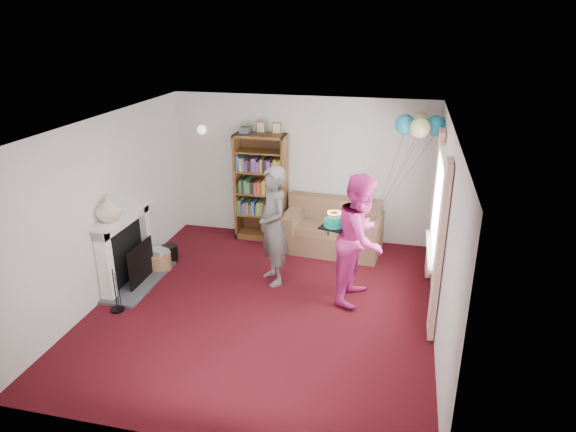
% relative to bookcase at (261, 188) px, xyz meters
% --- Properties ---
extents(ground, '(5.00, 5.00, 0.00)m').
position_rel_bookcase_xyz_m(ground, '(0.68, -2.30, -0.92)').
color(ground, black).
rests_on(ground, ground).
extents(wall_back, '(4.50, 0.02, 2.50)m').
position_rel_bookcase_xyz_m(wall_back, '(0.68, 0.21, 0.33)').
color(wall_back, silver).
rests_on(wall_back, ground).
extents(wall_left, '(0.02, 5.00, 2.50)m').
position_rel_bookcase_xyz_m(wall_left, '(-1.58, -2.30, 0.33)').
color(wall_left, silver).
rests_on(wall_left, ground).
extents(wall_right, '(0.02, 5.00, 2.50)m').
position_rel_bookcase_xyz_m(wall_right, '(2.94, -2.30, 0.33)').
color(wall_right, silver).
rests_on(wall_right, ground).
extents(ceiling, '(4.50, 5.00, 0.01)m').
position_rel_bookcase_xyz_m(ceiling, '(0.68, -2.30, 1.59)').
color(ceiling, white).
rests_on(ceiling, wall_back).
extents(fireplace, '(0.55, 1.80, 1.12)m').
position_rel_bookcase_xyz_m(fireplace, '(-1.41, -2.11, -0.41)').
color(fireplace, '#3F3F42').
rests_on(fireplace, ground).
extents(window_bay, '(0.14, 2.02, 2.20)m').
position_rel_bookcase_xyz_m(window_bay, '(2.88, -1.70, 0.28)').
color(window_bay, white).
rests_on(window_bay, ground).
extents(wall_sconce, '(0.16, 0.23, 0.16)m').
position_rel_bookcase_xyz_m(wall_sconce, '(-1.07, 0.06, 0.96)').
color(wall_sconce, gold).
rests_on(wall_sconce, ground).
extents(bookcase, '(0.89, 0.42, 2.08)m').
position_rel_bookcase_xyz_m(bookcase, '(0.00, 0.00, 0.00)').
color(bookcase, '#472B14').
rests_on(bookcase, ground).
extents(sofa, '(1.60, 0.85, 0.85)m').
position_rel_bookcase_xyz_m(sofa, '(1.31, -0.23, -0.60)').
color(sofa, brown).
rests_on(sofa, ground).
extents(wicker_basket, '(0.38, 0.38, 0.34)m').
position_rel_bookcase_xyz_m(wicker_basket, '(-1.22, -1.62, -0.76)').
color(wicker_basket, '#A07F4A').
rests_on(wicker_basket, ground).
extents(person_striped, '(0.72, 0.77, 1.77)m').
position_rel_bookcase_xyz_m(person_striped, '(0.63, -1.59, -0.03)').
color(person_striped, black).
rests_on(person_striped, ground).
extents(person_magenta, '(0.85, 1.00, 1.81)m').
position_rel_bookcase_xyz_m(person_magenta, '(1.90, -1.78, -0.01)').
color(person_magenta, '#CA2881').
rests_on(person_magenta, ground).
extents(birthday_cake, '(0.33, 0.33, 0.22)m').
position_rel_bookcase_xyz_m(birthday_cake, '(1.53, -1.80, 0.19)').
color(birthday_cake, black).
rests_on(birthday_cake, ground).
extents(balloons, '(0.97, 0.74, 1.72)m').
position_rel_bookcase_xyz_m(balloons, '(2.58, -0.42, 1.30)').
color(balloons, '#3F3F3F').
rests_on(balloons, ground).
extents(mantel_vase, '(0.44, 0.44, 0.37)m').
position_rel_bookcase_xyz_m(mantel_vase, '(-1.44, -2.45, 0.39)').
color(mantel_vase, beige).
rests_on(mantel_vase, fireplace).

